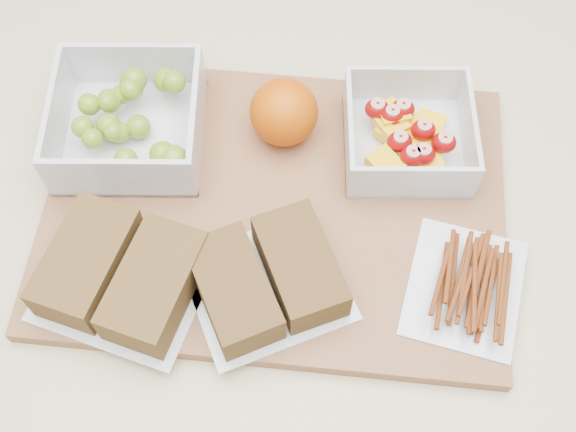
% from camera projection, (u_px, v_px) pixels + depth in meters
% --- Properties ---
extents(counter, '(1.20, 0.90, 0.90)m').
position_uv_depth(counter, '(285.00, 368.00, 1.06)').
color(counter, beige).
rests_on(counter, ground).
extents(cutting_board, '(0.45, 0.34, 0.02)m').
position_uv_depth(cutting_board, '(275.00, 207.00, 0.67)').
color(cutting_board, brown).
rests_on(cutting_board, counter).
extents(grape_container, '(0.14, 0.14, 0.06)m').
position_uv_depth(grape_container, '(131.00, 121.00, 0.68)').
color(grape_container, silver).
rests_on(grape_container, cutting_board).
extents(fruit_container, '(0.12, 0.12, 0.05)m').
position_uv_depth(fruit_container, '(407.00, 136.00, 0.67)').
color(fruit_container, silver).
rests_on(fruit_container, cutting_board).
extents(orange, '(0.06, 0.06, 0.06)m').
position_uv_depth(orange, '(284.00, 112.00, 0.67)').
color(orange, '#C44E04').
rests_on(orange, cutting_board).
extents(sandwich_bag_left, '(0.17, 0.16, 0.04)m').
position_uv_depth(sandwich_bag_left, '(121.00, 274.00, 0.61)').
color(sandwich_bag_left, silver).
rests_on(sandwich_bag_left, cutting_board).
extents(sandwich_bag_center, '(0.16, 0.15, 0.04)m').
position_uv_depth(sandwich_bag_center, '(267.00, 279.00, 0.60)').
color(sandwich_bag_center, silver).
rests_on(sandwich_bag_center, cutting_board).
extents(pretzel_bag, '(0.12, 0.14, 0.03)m').
position_uv_depth(pretzel_bag, '(467.00, 282.00, 0.61)').
color(pretzel_bag, silver).
rests_on(pretzel_bag, cutting_board).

